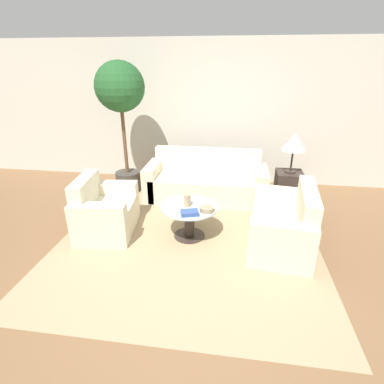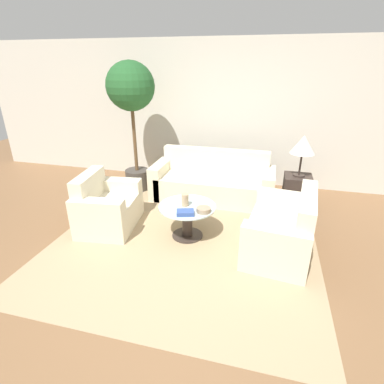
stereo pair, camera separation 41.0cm
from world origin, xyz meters
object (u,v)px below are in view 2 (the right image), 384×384
at_px(vase, 185,200).
at_px(book_stack, 185,213).
at_px(sofa_main, 213,183).
at_px(table_lamp, 303,145).
at_px(potted_plant, 131,98).
at_px(loveseat, 284,232).
at_px(armchair, 106,208).
at_px(coffee_table, 187,217).
at_px(bowl, 204,210).

bearing_deg(vase, book_stack, -73.71).
relative_size(sofa_main, table_lamp, 3.19).
distance_m(potted_plant, book_stack, 2.43).
distance_m(loveseat, book_stack, 1.24).
relative_size(armchair, book_stack, 4.18).
bearing_deg(coffee_table, bowl, -25.23).
xyz_separation_m(coffee_table, book_stack, (0.04, -0.24, 0.19)).
bearing_deg(coffee_table, book_stack, -80.39).
distance_m(armchair, vase, 1.21).
relative_size(coffee_table, vase, 4.54).
bearing_deg(bowl, book_stack, -148.92).
relative_size(table_lamp, bowl, 3.49).
distance_m(coffee_table, bowl, 0.33).
bearing_deg(book_stack, loveseat, -7.25).
bearing_deg(potted_plant, coffee_table, -46.15).
height_order(armchair, potted_plant, potted_plant).
bearing_deg(loveseat, vase, -84.72).
xyz_separation_m(sofa_main, table_lamp, (1.37, -0.06, 0.76)).
bearing_deg(sofa_main, vase, -95.00).
bearing_deg(book_stack, sofa_main, 71.44).
relative_size(sofa_main, book_stack, 8.26).
distance_m(loveseat, coffee_table, 1.25).
height_order(coffee_table, bowl, bowl).
bearing_deg(bowl, armchair, 175.82).
height_order(armchair, book_stack, armchair).
distance_m(loveseat, bowl, 1.03).
distance_m(sofa_main, armchair, 1.87).
bearing_deg(potted_plant, book_stack, -49.78).
height_order(table_lamp, book_stack, table_lamp).
relative_size(loveseat, vase, 7.81).
bearing_deg(loveseat, armchair, -83.79).
bearing_deg(coffee_table, potted_plant, 133.85).
relative_size(loveseat, table_lamp, 2.03).
distance_m(armchair, loveseat, 2.45).
xyz_separation_m(armchair, bowl, (1.45, -0.11, 0.21)).
relative_size(armchair, vase, 6.20).
distance_m(sofa_main, table_lamp, 1.57).
bearing_deg(vase, sofa_main, 85.00).
distance_m(sofa_main, bowl, 1.48).
xyz_separation_m(armchair, book_stack, (1.25, -0.23, 0.21)).
bearing_deg(sofa_main, book_stack, -91.75).
bearing_deg(book_stack, vase, 89.48).
distance_m(sofa_main, loveseat, 1.80).
bearing_deg(coffee_table, sofa_main, 86.23).
bearing_deg(bowl, loveseat, 4.58).
height_order(table_lamp, potted_plant, potted_plant).
xyz_separation_m(potted_plant, bowl, (1.59, -1.51, -1.14)).
relative_size(coffee_table, table_lamp, 1.18).
bearing_deg(loveseat, sofa_main, -133.16).
bearing_deg(vase, potted_plant, 133.21).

